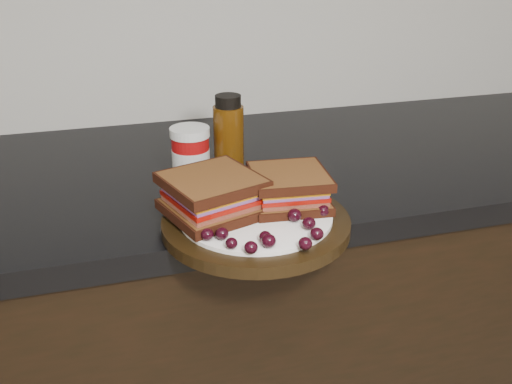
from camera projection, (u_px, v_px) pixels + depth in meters
base_cabinets at (225, 357)px, 1.29m from camera, size 3.96×0.58×0.86m
countertop at (220, 173)px, 1.10m from camera, size 3.98×0.60×0.04m
plate at (256, 223)px, 0.85m from camera, size 0.28×0.28×0.02m
sandwich_left at (212, 195)px, 0.83m from camera, size 0.16×0.16×0.06m
sandwich_right at (289, 188)px, 0.86m from camera, size 0.13×0.13×0.05m
grape_0 at (207, 234)px, 0.77m from camera, size 0.02×0.02×0.02m
grape_1 at (222, 234)px, 0.77m from camera, size 0.02×0.02×0.02m
grape_2 at (232, 243)px, 0.75m from camera, size 0.02×0.02×0.02m
grape_3 at (251, 247)px, 0.74m from camera, size 0.02×0.02×0.02m
grape_4 at (269, 241)px, 0.75m from camera, size 0.02×0.02×0.02m
grape_5 at (265, 237)px, 0.76m from camera, size 0.02×0.02×0.02m
grape_6 at (305, 244)px, 0.74m from camera, size 0.02×0.02×0.02m
grape_7 at (317, 234)px, 0.77m from camera, size 0.02×0.02×0.02m
grape_8 at (309, 223)px, 0.80m from camera, size 0.02×0.02×0.02m
grape_9 at (295, 215)px, 0.82m from camera, size 0.02×0.02×0.02m
grape_10 at (323, 211)px, 0.83m from camera, size 0.02×0.02×0.02m
grape_11 at (301, 206)px, 0.85m from camera, size 0.02×0.02×0.02m
grape_12 at (310, 200)px, 0.87m from camera, size 0.02×0.02×0.02m
grape_13 at (297, 193)px, 0.89m from camera, size 0.02×0.02×0.01m
grape_14 at (214, 197)px, 0.88m from camera, size 0.02×0.02×0.01m
grape_15 at (226, 201)px, 0.86m from camera, size 0.02×0.02×0.02m
grape_16 at (197, 211)px, 0.84m from camera, size 0.02×0.02×0.01m
grape_17 at (201, 216)px, 0.82m from camera, size 0.02×0.02×0.02m
grape_18 at (191, 224)px, 0.80m from camera, size 0.02×0.02×0.02m
grape_19 at (209, 200)px, 0.87m from camera, size 0.02×0.02×0.02m
grape_20 at (223, 212)px, 0.83m from camera, size 0.02×0.02×0.02m
grape_21 at (216, 214)px, 0.83m from camera, size 0.01×0.01×0.01m
condiment_jar at (191, 155)px, 0.99m from camera, size 0.07×0.07×0.10m
oil_bottle at (229, 137)px, 1.01m from camera, size 0.06×0.06×0.15m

